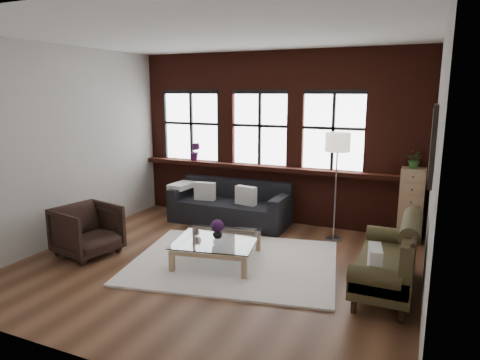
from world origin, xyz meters
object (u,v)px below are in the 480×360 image
at_px(coffee_table, 218,250).
at_px(vase, 217,233).
at_px(dark_sofa, 230,202).
at_px(drawer_chest, 411,205).
at_px(armchair, 87,230).
at_px(floor_lamp, 336,183).
at_px(vintage_settee, 386,256).

relative_size(coffee_table, vase, 7.68).
xyz_separation_m(dark_sofa, drawer_chest, (3.18, 0.30, 0.21)).
height_order(vase, drawer_chest, drawer_chest).
relative_size(armchair, floor_lamp, 0.43).
distance_m(armchair, drawer_chest, 5.21).
xyz_separation_m(armchair, coffee_table, (1.96, 0.53, -0.20)).
bearing_deg(armchair, vintage_settee, -70.24).
xyz_separation_m(coffee_table, floor_lamp, (1.35, 1.66, 0.80)).
bearing_deg(coffee_table, drawer_chest, 40.06).
distance_m(dark_sofa, drawer_chest, 3.20).
distance_m(dark_sofa, floor_lamp, 2.10).
bearing_deg(drawer_chest, floor_lamp, -158.48).
distance_m(dark_sofa, vase, 1.93).
bearing_deg(coffee_table, dark_sofa, 109.95).
relative_size(dark_sofa, floor_lamp, 1.14).
xyz_separation_m(armchair, drawer_chest, (4.48, 2.65, 0.24)).
bearing_deg(floor_lamp, dark_sofa, 175.45).
relative_size(dark_sofa, vase, 15.08).
xyz_separation_m(coffee_table, vase, (0.00, 0.00, 0.26)).
distance_m(coffee_table, drawer_chest, 3.32).
distance_m(armchair, floor_lamp, 4.01).
height_order(coffee_table, vase, vase).
relative_size(armchair, drawer_chest, 0.68).
bearing_deg(drawer_chest, coffee_table, -139.94).
distance_m(dark_sofa, vintage_settee, 3.47).
xyz_separation_m(vase, floor_lamp, (1.35, 1.66, 0.54)).
relative_size(coffee_table, drawer_chest, 0.92).
height_order(dark_sofa, floor_lamp, floor_lamp).
height_order(dark_sofa, armchair, dark_sofa).
distance_m(vase, floor_lamp, 2.21).
xyz_separation_m(dark_sofa, coffee_table, (0.66, -1.82, -0.22)).
xyz_separation_m(armchair, floor_lamp, (3.31, 2.19, 0.60)).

